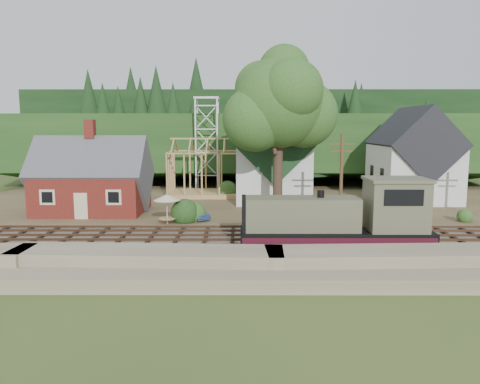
{
  "coord_description": "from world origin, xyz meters",
  "views": [
    {
      "loc": [
        -1.42,
        -34.15,
        8.64
      ],
      "look_at": [
        -1.58,
        6.0,
        3.0
      ],
      "focal_mm": 35.0,
      "sensor_mm": 36.0,
      "label": 1
    }
  ],
  "objects_px": {
    "locomotive": "(343,222)",
    "car_blue": "(194,212)",
    "patio_set": "(167,199)",
    "car_red": "(417,196)"
  },
  "relations": [
    {
      "from": "car_blue",
      "to": "car_red",
      "type": "height_order",
      "value": "car_red"
    },
    {
      "from": "patio_set",
      "to": "car_blue",
      "type": "bearing_deg",
      "value": 43.75
    },
    {
      "from": "car_blue",
      "to": "patio_set",
      "type": "relative_size",
      "value": 1.44
    },
    {
      "from": "locomotive",
      "to": "car_blue",
      "type": "bearing_deg",
      "value": 136.82
    },
    {
      "from": "car_blue",
      "to": "car_red",
      "type": "distance_m",
      "value": 25.88
    },
    {
      "from": "car_red",
      "to": "patio_set",
      "type": "distance_m",
      "value": 28.66
    },
    {
      "from": "car_blue",
      "to": "patio_set",
      "type": "height_order",
      "value": "patio_set"
    },
    {
      "from": "locomotive",
      "to": "car_red",
      "type": "relative_size",
      "value": 2.69
    },
    {
      "from": "car_blue",
      "to": "patio_set",
      "type": "distance_m",
      "value": 3.3
    },
    {
      "from": "car_blue",
      "to": "car_red",
      "type": "bearing_deg",
      "value": -16.94
    }
  ]
}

